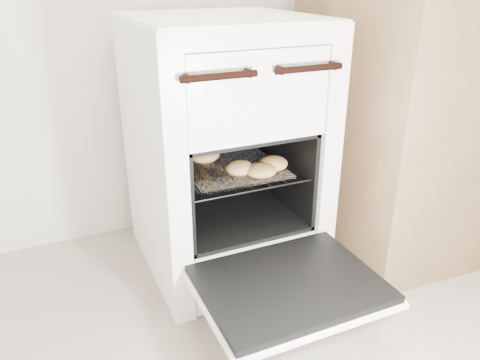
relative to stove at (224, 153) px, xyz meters
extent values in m
cube|color=white|center=(0.00, 0.01, 0.01)|extent=(0.53, 0.57, 0.81)
cylinder|color=black|center=(-0.12, -0.29, 0.31)|extent=(0.19, 0.02, 0.02)
cylinder|color=black|center=(0.12, -0.29, 0.31)|extent=(0.19, 0.02, 0.02)
cube|color=black|center=(0.00, -0.45, -0.21)|extent=(0.46, 0.35, 0.02)
cube|color=white|center=(0.00, -0.45, -0.23)|extent=(0.48, 0.37, 0.01)
cylinder|color=black|center=(-0.19, -0.06, -0.03)|extent=(0.01, 0.37, 0.01)
cylinder|color=black|center=(0.19, -0.06, -0.03)|extent=(0.01, 0.37, 0.01)
cylinder|color=black|center=(0.00, -0.24, -0.03)|extent=(0.38, 0.01, 0.01)
cylinder|color=black|center=(0.00, 0.12, -0.03)|extent=(0.38, 0.01, 0.01)
cylinder|color=black|center=(-0.16, -0.06, -0.03)|extent=(0.00, 0.35, 0.00)
cylinder|color=black|center=(-0.11, -0.06, -0.03)|extent=(0.00, 0.35, 0.00)
cylinder|color=black|center=(-0.05, -0.06, -0.03)|extent=(0.00, 0.35, 0.00)
cylinder|color=black|center=(0.00, -0.06, -0.03)|extent=(0.00, 0.35, 0.00)
cylinder|color=black|center=(0.05, -0.06, -0.03)|extent=(0.00, 0.35, 0.00)
cylinder|color=black|center=(0.11, -0.06, -0.03)|extent=(0.00, 0.35, 0.00)
cylinder|color=black|center=(0.16, -0.06, -0.03)|extent=(0.00, 0.35, 0.00)
cube|color=white|center=(0.00, -0.08, -0.03)|extent=(0.30, 0.27, 0.01)
ellipsoid|color=#D8AE56|center=(0.05, -0.17, -0.01)|extent=(0.10, 0.10, 0.04)
ellipsoid|color=#D8AE56|center=(0.00, -0.13, 0.00)|extent=(0.09, 0.09, 0.04)
ellipsoid|color=#D8AE56|center=(-0.06, 0.02, -0.01)|extent=(0.13, 0.13, 0.04)
ellipsoid|color=#D8AE56|center=(0.11, -0.14, 0.00)|extent=(0.11, 0.11, 0.04)
cube|color=brown|center=(0.86, -0.11, 0.10)|extent=(1.02, 0.70, 0.99)
camera|label=1|loc=(-0.53, -1.32, 0.53)|focal=35.00mm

